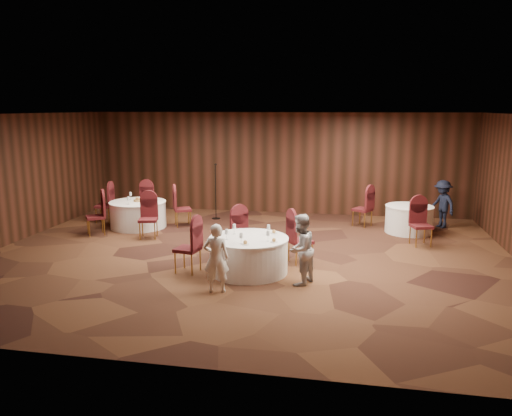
% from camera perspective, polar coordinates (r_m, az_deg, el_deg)
% --- Properties ---
extents(ground, '(12.00, 12.00, 0.00)m').
position_cam_1_polar(ground, '(11.48, -1.17, -5.55)').
color(ground, black).
rests_on(ground, ground).
extents(room_shell, '(12.00, 12.00, 12.00)m').
position_cam_1_polar(room_shell, '(11.06, -1.21, 4.23)').
color(room_shell, silver).
rests_on(room_shell, ground).
extents(table_main, '(1.64, 1.64, 0.74)m').
position_cam_1_polar(table_main, '(10.30, -0.84, -5.36)').
color(table_main, white).
rests_on(table_main, ground).
extents(table_left, '(1.58, 1.58, 0.74)m').
position_cam_1_polar(table_left, '(14.53, -13.31, -0.69)').
color(table_left, white).
rests_on(table_left, ground).
extents(table_right, '(1.27, 1.27, 0.74)m').
position_cam_1_polar(table_right, '(14.16, 17.07, -1.21)').
color(table_right, white).
rests_on(table_right, ground).
extents(chairs_main, '(2.88, 2.06, 1.00)m').
position_cam_1_polar(chairs_main, '(10.89, -1.66, -3.75)').
color(chairs_main, '#3F0C1A').
rests_on(chairs_main, ground).
extents(chairs_left, '(3.09, 2.92, 1.00)m').
position_cam_1_polar(chairs_left, '(14.50, -13.50, -0.22)').
color(chairs_left, '#3F0C1A').
rests_on(chairs_left, ground).
extents(chairs_right, '(2.05, 2.49, 1.00)m').
position_cam_1_polar(chairs_right, '(13.70, 15.03, -0.97)').
color(chairs_right, '#3F0C1A').
rests_on(chairs_right, ground).
extents(tabletop_main, '(1.08, 1.10, 0.22)m').
position_cam_1_polar(tabletop_main, '(10.06, -0.11, -3.01)').
color(tabletop_main, silver).
rests_on(tabletop_main, table_main).
extents(tabletop_left, '(0.81, 0.80, 0.22)m').
position_cam_1_polar(tabletop_left, '(14.45, -13.39, 1.04)').
color(tabletop_left, silver).
rests_on(tabletop_left, table_left).
extents(tabletop_right, '(0.08, 0.08, 0.22)m').
position_cam_1_polar(tabletop_right, '(13.87, 18.12, 0.68)').
color(tabletop_right, silver).
rests_on(tabletop_right, table_right).
extents(mic_stand, '(0.24, 0.24, 1.70)m').
position_cam_1_polar(mic_stand, '(15.22, -4.61, 0.61)').
color(mic_stand, black).
rests_on(mic_stand, ground).
extents(woman_a, '(0.52, 0.39, 1.29)m').
position_cam_1_polar(woman_a, '(9.19, -4.57, -5.73)').
color(woman_a, white).
rests_on(woman_a, ground).
extents(woman_b, '(0.75, 0.82, 1.38)m').
position_cam_1_polar(woman_b, '(9.59, 5.09, -4.74)').
color(woman_b, '#BABABF').
rests_on(woman_b, ground).
extents(man_c, '(0.89, 1.01, 1.35)m').
position_cam_1_polar(man_c, '(14.99, 20.52, 0.43)').
color(man_c, black).
rests_on(man_c, ground).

